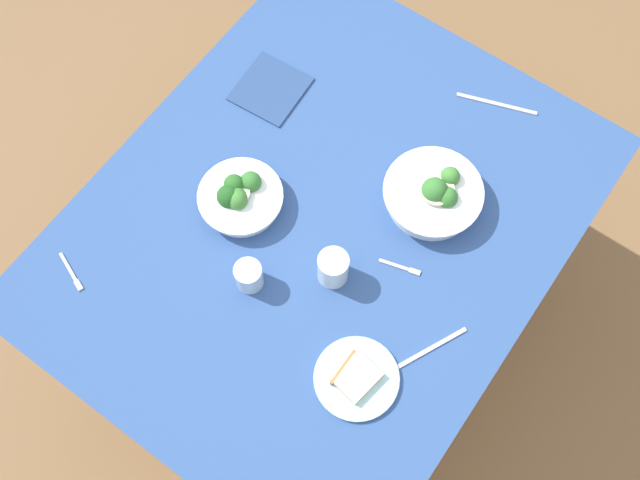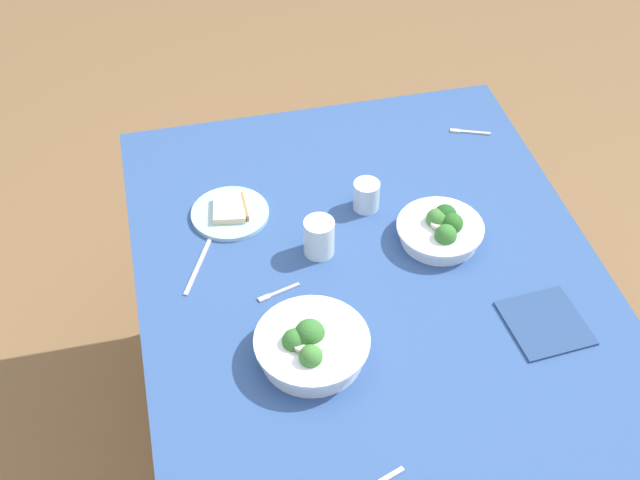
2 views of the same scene
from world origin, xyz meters
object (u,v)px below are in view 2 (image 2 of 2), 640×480
(fork_by_far_bowl, at_px, (468,132))
(fork_by_near_bowl, at_px, (277,293))
(bread_side_plate, at_px, (230,212))
(broccoli_bowl_far, at_px, (311,345))
(napkin_folded_upper, at_px, (545,323))
(water_glass_side, at_px, (366,195))
(broccoli_bowl_near, at_px, (441,229))
(table_knife_right, at_px, (199,264))
(water_glass_center, at_px, (319,237))

(fork_by_far_bowl, bearing_deg, fork_by_near_bowl, 57.88)
(bread_side_plate, distance_m, fork_by_far_bowl, 0.73)
(broccoli_bowl_far, distance_m, napkin_folded_upper, 0.53)
(broccoli_bowl_far, height_order, water_glass_side, broccoli_bowl_far)
(broccoli_bowl_near, distance_m, fork_by_far_bowl, 0.44)
(water_glass_side, xyz_separation_m, napkin_folded_upper, (-0.46, -0.29, -0.04))
(fork_by_far_bowl, relative_size, fork_by_near_bowl, 1.05)
(fork_by_near_bowl, xyz_separation_m, table_knife_right, (0.13, 0.16, -0.00))
(broccoli_bowl_far, bearing_deg, fork_by_near_bowl, 10.75)
(broccoli_bowl_far, xyz_separation_m, napkin_folded_upper, (-0.03, -0.53, -0.03))
(water_glass_side, relative_size, napkin_folded_upper, 0.44)
(water_glass_center, height_order, fork_by_far_bowl, water_glass_center)
(water_glass_center, bearing_deg, fork_by_near_bowl, 131.75)
(bread_side_plate, xyz_separation_m, fork_by_near_bowl, (-0.29, -0.06, -0.01))
(broccoli_bowl_near, height_order, water_glass_side, broccoli_bowl_near)
(bread_side_plate, relative_size, table_knife_right, 0.96)
(broccoli_bowl_far, distance_m, water_glass_center, 0.32)
(fork_by_near_bowl, bearing_deg, table_knife_right, -55.54)
(water_glass_side, bearing_deg, bread_side_plate, 82.16)
(napkin_folded_upper, bearing_deg, water_glass_side, 31.84)
(broccoli_bowl_far, relative_size, bread_side_plate, 1.26)
(water_glass_center, relative_size, fork_by_far_bowl, 0.89)
(water_glass_center, bearing_deg, water_glass_side, -49.71)
(water_glass_side, relative_size, fork_by_near_bowl, 0.76)
(bread_side_plate, relative_size, fork_by_far_bowl, 1.82)
(fork_by_far_bowl, bearing_deg, broccoli_bowl_near, 82.14)
(water_glass_side, bearing_deg, broccoli_bowl_near, -136.09)
(bread_side_plate, distance_m, table_knife_right, 0.18)
(broccoli_bowl_near, height_order, napkin_folded_upper, broccoli_bowl_near)
(broccoli_bowl_far, height_order, fork_by_near_bowl, broccoli_bowl_far)
(bread_side_plate, relative_size, water_glass_side, 2.53)
(fork_by_far_bowl, distance_m, napkin_folded_upper, 0.70)
(broccoli_bowl_near, bearing_deg, water_glass_side, 43.91)
(water_glass_center, bearing_deg, broccoli_bowl_near, -94.46)
(water_glass_center, bearing_deg, fork_by_far_bowl, -54.72)
(broccoli_bowl_near, height_order, bread_side_plate, broccoli_bowl_near)
(broccoli_bowl_far, xyz_separation_m, broccoli_bowl_near, (0.28, -0.39, -0.00))
(water_glass_side, height_order, fork_by_near_bowl, water_glass_side)
(water_glass_center, height_order, water_glass_side, water_glass_center)
(broccoli_bowl_far, xyz_separation_m, table_knife_right, (0.33, 0.20, -0.04))
(fork_by_near_bowl, xyz_separation_m, napkin_folded_upper, (-0.22, -0.57, 0.00))
(napkin_folded_upper, bearing_deg, fork_by_near_bowl, 68.49)
(napkin_folded_upper, bearing_deg, table_knife_right, 63.88)
(fork_by_far_bowl, relative_size, napkin_folded_upper, 0.61)
(bread_side_plate, bearing_deg, water_glass_side, -97.84)
(bread_side_plate, height_order, water_glass_center, water_glass_center)
(broccoli_bowl_far, height_order, bread_side_plate, broccoli_bowl_far)
(water_glass_center, distance_m, water_glass_side, 0.20)
(water_glass_center, bearing_deg, table_knife_right, 85.59)
(fork_by_far_bowl, relative_size, table_knife_right, 0.53)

